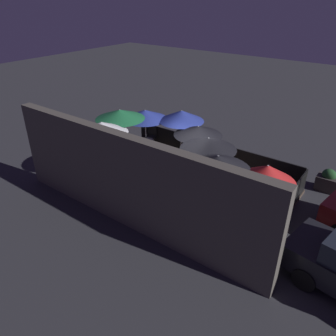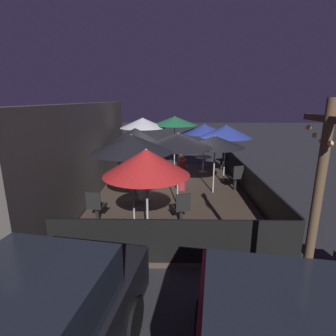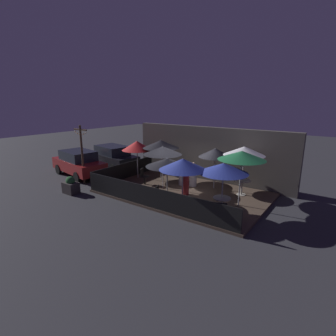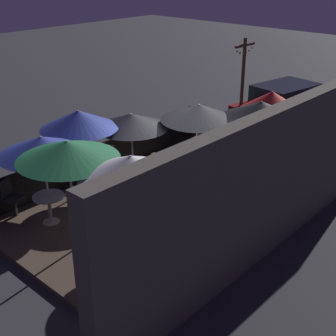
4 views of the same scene
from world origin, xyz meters
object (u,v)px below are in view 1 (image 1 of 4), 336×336
(patio_umbrella_1, at_px, (102,128))
(patron_1, at_px, (177,188))
(patio_umbrella_3, at_px, (198,131))
(patio_umbrella_4, at_px, (267,173))
(patio_umbrella_2, at_px, (218,162))
(patio_chair_0, at_px, (238,192))
(patio_umbrella_5, at_px, (208,144))
(dining_table_1, at_px, (106,165))
(patio_umbrella_0, at_px, (145,114))
(patio_umbrella_6, at_px, (131,146))
(planter_box, at_px, (328,181))
(patron_0, at_px, (175,166))
(patio_chair_1, at_px, (152,136))
(patron_2, at_px, (162,184))
(patio_umbrella_8, at_px, (182,116))
(patio_chair_3, at_px, (203,151))
(dining_table_0, at_px, (146,144))
(patio_umbrella_7, at_px, (120,114))
(patio_chair_2, at_px, (203,223))

(patio_umbrella_1, height_order, patron_1, patio_umbrella_1)
(patio_umbrella_3, bearing_deg, patio_umbrella_4, 151.40)
(patio_umbrella_2, relative_size, patio_chair_0, 2.62)
(patio_umbrella_5, height_order, dining_table_1, patio_umbrella_5)
(patio_umbrella_0, distance_m, patio_umbrella_6, 3.30)
(patron_1, distance_m, planter_box, 5.97)
(patron_0, bearing_deg, dining_table_1, 76.84)
(patio_umbrella_1, relative_size, patron_1, 2.01)
(patio_chair_1, distance_m, patron_2, 4.73)
(patio_umbrella_2, height_order, patio_umbrella_4, patio_umbrella_2)
(patio_umbrella_4, bearing_deg, patio_umbrella_5, -16.00)
(patio_umbrella_8, bearing_deg, patio_chair_3, -165.95)
(patio_umbrella_3, height_order, dining_table_0, patio_umbrella_3)
(patio_umbrella_1, xyz_separation_m, patron_2, (-2.68, -0.22, -1.64))
(dining_table_0, bearing_deg, patio_umbrella_7, 79.31)
(patio_umbrella_0, relative_size, patio_umbrella_8, 0.95)
(patio_umbrella_1, bearing_deg, dining_table_0, -86.98)
(patio_umbrella_4, height_order, patio_umbrella_8, patio_umbrella_8)
(patron_2, relative_size, planter_box, 1.46)
(dining_table_1, height_order, patron_1, patron_1)
(patio_chair_0, bearing_deg, dining_table_1, 0.00)
(patron_1, bearing_deg, patio_chair_1, 42.28)
(patio_umbrella_3, distance_m, patron_1, 2.79)
(patio_chair_2, height_order, patron_0, patron_0)
(dining_table_1, relative_size, patio_chair_1, 0.88)
(patron_0, bearing_deg, patio_umbrella_8, -20.46)
(patio_umbrella_4, distance_m, patio_umbrella_6, 4.77)
(patio_umbrella_3, distance_m, patio_umbrella_6, 3.06)
(patio_umbrella_3, xyz_separation_m, patio_chair_3, (0.21, -0.85, -1.31))
(patio_umbrella_5, bearing_deg, patio_umbrella_2, 130.58)
(patio_chair_1, xyz_separation_m, planter_box, (-8.00, -0.99, -0.24))
(patio_chair_0, distance_m, patron_1, 2.17)
(planter_box, bearing_deg, dining_table_0, 14.49)
(patio_umbrella_6, distance_m, patio_chair_1, 4.58)
(patio_umbrella_8, distance_m, patio_chair_1, 2.48)
(patio_umbrella_6, bearing_deg, patio_umbrella_1, -4.19)
(patio_umbrella_3, bearing_deg, patio_umbrella_0, 1.13)
(patio_umbrella_6, bearing_deg, patio_chair_1, -60.52)
(patio_chair_2, xyz_separation_m, planter_box, (-2.39, -5.41, -0.21))
(patio_umbrella_2, height_order, patio_umbrella_5, patio_umbrella_2)
(patio_umbrella_5, relative_size, patio_umbrella_7, 0.91)
(patio_umbrella_2, bearing_deg, patio_chair_0, -100.37)
(patio_umbrella_2, bearing_deg, patio_umbrella_7, -12.23)
(patio_umbrella_3, xyz_separation_m, patron_0, (0.31, 1.13, -1.23))
(patio_umbrella_5, height_order, patio_umbrella_7, patio_umbrella_7)
(patio_chair_2, bearing_deg, patio_chair_3, -50.32)
(patron_1, xyz_separation_m, patron_2, (0.60, 0.16, 0.05))
(patio_umbrella_4, bearing_deg, patio_umbrella_7, -5.38)
(patio_umbrella_5, relative_size, patron_1, 1.87)
(patio_umbrella_2, distance_m, patio_umbrella_7, 5.38)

